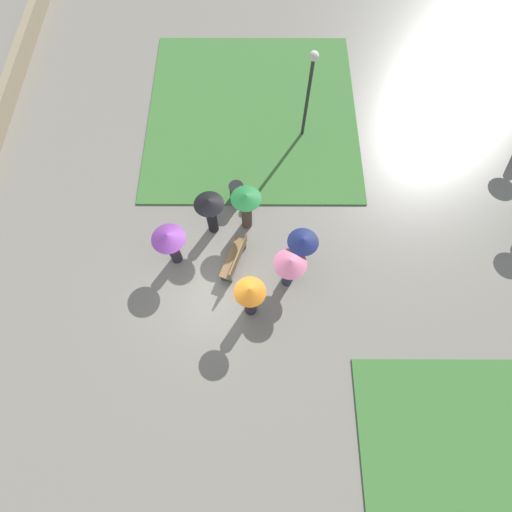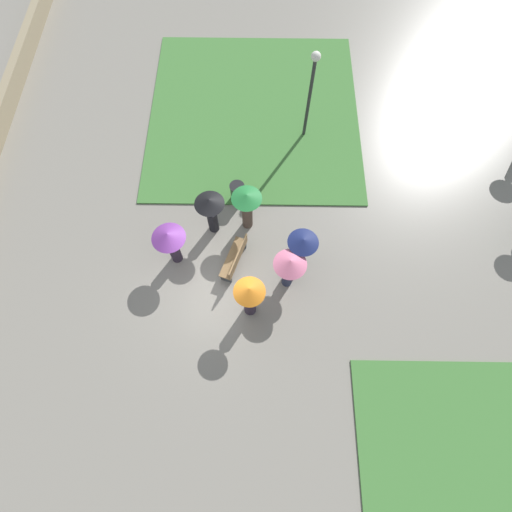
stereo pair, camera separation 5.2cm
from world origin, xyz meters
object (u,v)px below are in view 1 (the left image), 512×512
object	(u,v)px
crowd_person_navy	(301,248)
crowd_person_orange	(250,296)
crowd_person_black	(210,210)
crowd_person_purple	(170,242)
lamp_post	(310,85)
park_bench	(235,258)
crowd_person_pink	(290,266)
trash_bin	(237,193)
crowd_person_green	(246,205)

from	to	relation	value
crowd_person_navy	crowd_person_orange	distance (m)	2.27
crowd_person_black	crowd_person_purple	distance (m)	1.66
crowd_person_navy	lamp_post	bearing A→B (deg)	1.86
crowd_person_purple	park_bench	bearing A→B (deg)	-48.71
lamp_post	crowd_person_orange	xyz separation A→B (m)	(7.15, -1.96, -1.11)
crowd_person_orange	crowd_person_pink	distance (m)	1.52
trash_bin	crowd_person_purple	distance (m)	3.20
crowd_person_orange	crowd_person_black	bearing A→B (deg)	-102.37
crowd_person_navy	crowd_person_pink	distance (m)	0.79
crowd_person_orange	lamp_post	bearing A→B (deg)	-141.88
crowd_person_navy	crowd_person_green	size ratio (longest dim) A/B	0.96
crowd_person_black	crowd_person_pink	bearing A→B (deg)	42.41
park_bench	trash_bin	size ratio (longest dim) A/B	1.84
crowd_person_navy	crowd_person_green	distance (m)	2.28
park_bench	crowd_person_navy	distance (m)	2.22
crowd_person_navy	crowd_person_pink	xyz separation A→B (m)	(0.67, -0.40, 0.14)
lamp_post	crowd_person_navy	world-z (taller)	lamp_post
crowd_person_black	crowd_person_navy	bearing A→B (deg)	56.45
lamp_post	trash_bin	size ratio (longest dim) A/B	4.34
trash_bin	crowd_person_green	bearing A→B (deg)	20.21
lamp_post	crowd_person_navy	xyz separation A→B (m)	(5.53, -0.38, -1.25)
crowd_person_navy	crowd_person_purple	size ratio (longest dim) A/B	1.01
crowd_person_black	crowd_person_orange	bearing A→B (deg)	15.00
crowd_person_green	lamp_post	bearing A→B (deg)	62.72
crowd_person_green	park_bench	bearing A→B (deg)	-103.25
crowd_person_pink	crowd_person_purple	distance (m)	3.77
park_bench	crowd_person_orange	xyz separation A→B (m)	(1.60, 0.52, 0.88)
crowd_person_black	lamp_post	bearing A→B (deg)	132.96
crowd_person_navy	crowd_person_pink	bearing A→B (deg)	155.27
park_bench	trash_bin	world-z (taller)	park_bench
park_bench	crowd_person_green	bearing A→B (deg)	-174.05
lamp_post	crowd_person_purple	distance (m)	7.08
crowd_person_orange	crowd_person_pink	world-z (taller)	crowd_person_orange
crowd_person_navy	crowd_person_purple	world-z (taller)	crowd_person_navy
crowd_person_pink	trash_bin	bearing A→B (deg)	29.65
lamp_post	crowd_person_pink	distance (m)	6.34
crowd_person_green	crowd_person_pink	distance (m)	2.54
crowd_person_green	crowd_person_navy	bearing A→B (deg)	-40.38
lamp_post	crowd_person_orange	size ratio (longest dim) A/B	1.83
trash_bin	crowd_person_pink	distance (m)	3.73
crowd_person_purple	lamp_post	bearing A→B (deg)	6.71
crowd_person_pink	crowd_person_purple	world-z (taller)	crowd_person_purple
trash_bin	crowd_person_orange	size ratio (longest dim) A/B	0.42
park_bench	crowd_person_purple	world-z (taller)	crowd_person_purple
crowd_person_navy	crowd_person_black	xyz separation A→B (m)	(-1.31, -2.89, 0.10)
lamp_post	trash_bin	xyz separation A→B (m)	(3.01, -2.49, -2.02)
crowd_person_green	crowd_person_black	distance (m)	1.18
lamp_post	crowd_person_navy	bearing A→B (deg)	-3.98
trash_bin	crowd_person_purple	bearing A→B (deg)	-39.89
lamp_post	crowd_person_navy	distance (m)	5.68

